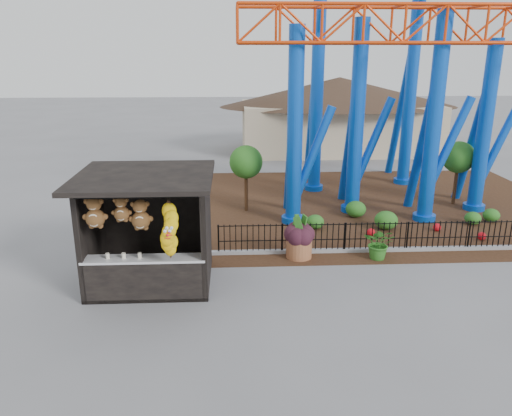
{
  "coord_description": "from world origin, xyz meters",
  "views": [
    {
      "loc": [
        -0.73,
        -11.6,
        6.13
      ],
      "look_at": [
        -0.1,
        1.5,
        2.0
      ],
      "focal_mm": 35.0,
      "sensor_mm": 36.0,
      "label": 1
    }
  ],
  "objects_px": {
    "prize_booth": "(148,233)",
    "potted_plant": "(380,243)",
    "roller_coaster": "(384,43)",
    "terracotta_planter": "(299,248)"
  },
  "relations": [
    {
      "from": "potted_plant",
      "to": "roller_coaster",
      "type": "bearing_deg",
      "value": 100.39
    },
    {
      "from": "terracotta_planter",
      "to": "potted_plant",
      "type": "xyz_separation_m",
      "value": [
        2.45,
        -0.23,
        0.19
      ]
    },
    {
      "from": "prize_booth",
      "to": "terracotta_planter",
      "type": "height_order",
      "value": "prize_booth"
    },
    {
      "from": "roller_coaster",
      "to": "potted_plant",
      "type": "height_order",
      "value": "roller_coaster"
    },
    {
      "from": "prize_booth",
      "to": "roller_coaster",
      "type": "xyz_separation_m",
      "value": [
        8.11,
        7.32,
        4.91
      ]
    },
    {
      "from": "roller_coaster",
      "to": "prize_booth",
      "type": "bearing_deg",
      "value": -137.92
    },
    {
      "from": "roller_coaster",
      "to": "potted_plant",
      "type": "xyz_separation_m",
      "value": [
        -1.38,
        -5.8,
        -5.93
      ]
    },
    {
      "from": "prize_booth",
      "to": "roller_coaster",
      "type": "distance_m",
      "value": 11.98
    },
    {
      "from": "prize_booth",
      "to": "potted_plant",
      "type": "height_order",
      "value": "prize_booth"
    },
    {
      "from": "prize_booth",
      "to": "potted_plant",
      "type": "xyz_separation_m",
      "value": [
        6.73,
        1.53,
        -1.01
      ]
    }
  ]
}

